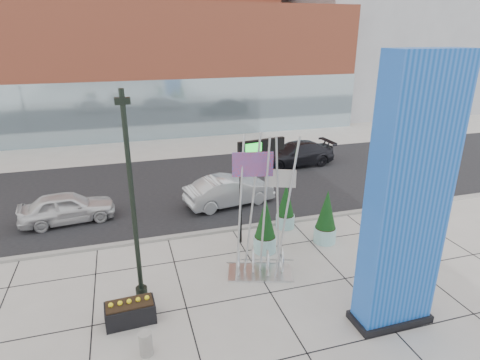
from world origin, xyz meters
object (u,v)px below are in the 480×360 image
object	(u,v)px
concrete_bollard	(146,344)
car_silver_mid	(229,191)
public_art_sculpture	(261,240)
blue_pylon	(407,205)
car_white_west	(67,208)
lamp_post	(135,222)
overhead_street_sign	(259,156)

from	to	relation	value
concrete_bollard	car_silver_mid	size ratio (longest dim) A/B	0.16
public_art_sculpture	car_silver_mid	size ratio (longest dim) A/B	1.16
blue_pylon	concrete_bollard	bearing A→B (deg)	173.62
blue_pylon	car_silver_mid	xyz separation A→B (m)	(-2.52, 10.32, -3.24)
concrete_bollard	car_white_west	distance (m)	10.27
car_white_west	car_silver_mid	xyz separation A→B (m)	(8.03, -0.25, 0.04)
concrete_bollard	car_white_west	size ratio (longest dim) A/B	0.17
lamp_post	concrete_bollard	size ratio (longest dim) A/B	9.67
lamp_post	overhead_street_sign	size ratio (longest dim) A/B	1.58
lamp_post	car_silver_mid	bearing A→B (deg)	54.02
blue_pylon	public_art_sculpture	xyz separation A→B (m)	(-3.09, 3.68, -2.58)
blue_pylon	overhead_street_sign	bearing A→B (deg)	109.84
concrete_bollard	overhead_street_sign	world-z (taller)	overhead_street_sign
overhead_street_sign	car_silver_mid	bearing A→B (deg)	82.51
lamp_post	car_white_west	world-z (taller)	lamp_post
blue_pylon	car_white_west	bearing A→B (deg)	134.11
blue_pylon	car_silver_mid	world-z (taller)	blue_pylon
lamp_post	public_art_sculpture	distance (m)	4.71
overhead_street_sign	car_white_west	world-z (taller)	overhead_street_sign
lamp_post	public_art_sculpture	size ratio (longest dim) A/B	1.31
lamp_post	concrete_bollard	xyz separation A→B (m)	(-0.05, -2.66, -2.57)
car_white_west	blue_pylon	bearing A→B (deg)	-141.14
car_white_west	car_silver_mid	world-z (taller)	car_silver_mid
blue_pylon	concrete_bollard	xyz separation A→B (m)	(-7.59, 0.74, -3.65)
lamp_post	overhead_street_sign	xyz separation A→B (m)	(5.20, 2.83, 0.95)
overhead_street_sign	blue_pylon	bearing A→B (deg)	-79.17
concrete_bollard	overhead_street_sign	distance (m)	8.37
lamp_post	car_silver_mid	xyz separation A→B (m)	(5.03, 6.93, -2.16)
car_silver_mid	blue_pylon	bearing A→B (deg)	-176.87
concrete_bollard	car_white_west	xyz separation A→B (m)	(-2.96, 9.83, 0.37)
overhead_street_sign	lamp_post	bearing A→B (deg)	-161.27
overhead_street_sign	public_art_sculpture	bearing A→B (deg)	-116.03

